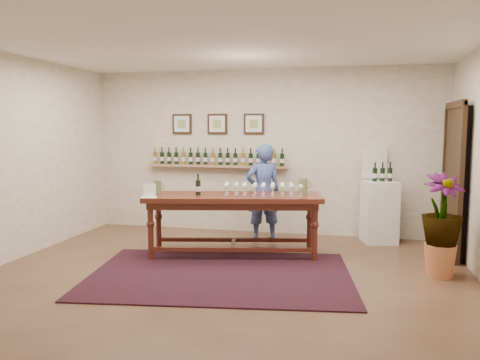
% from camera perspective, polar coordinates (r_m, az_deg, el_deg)
% --- Properties ---
extents(ground, '(6.00, 6.00, 0.00)m').
position_cam_1_polar(ground, '(5.88, -1.82, -11.57)').
color(ground, '#513223').
rests_on(ground, ground).
extents(room_shell, '(6.00, 6.00, 6.00)m').
position_cam_1_polar(room_shell, '(7.32, 18.29, 0.63)').
color(room_shell, '#F3E1CE').
rests_on(room_shell, ground).
extents(rug, '(3.46, 2.57, 0.02)m').
position_cam_1_polar(rug, '(5.89, -2.43, -11.46)').
color(rug, '#44110C').
rests_on(rug, ground).
extents(tasting_table, '(2.57, 1.28, 0.87)m').
position_cam_1_polar(tasting_table, '(6.61, -0.85, -2.94)').
color(tasting_table, '#471E11').
rests_on(tasting_table, ground).
extents(table_glasses, '(1.25, 0.45, 0.17)m').
position_cam_1_polar(table_glasses, '(6.64, 2.89, -1.03)').
color(table_glasses, silver).
rests_on(table_glasses, tasting_table).
extents(table_bottles, '(0.27, 0.19, 0.27)m').
position_cam_1_polar(table_bottles, '(6.61, -5.10, -0.66)').
color(table_bottles, black).
rests_on(table_bottles, tasting_table).
extents(pitcher_left, '(0.17, 0.17, 0.21)m').
position_cam_1_polar(pitcher_left, '(6.73, -10.01, -0.86)').
color(pitcher_left, '#686D44').
rests_on(pitcher_left, tasting_table).
extents(pitcher_right, '(0.16, 0.16, 0.23)m').
position_cam_1_polar(pitcher_right, '(6.73, 7.72, -0.73)').
color(pitcher_right, '#686D44').
rests_on(pitcher_right, tasting_table).
extents(menu_card, '(0.24, 0.20, 0.19)m').
position_cam_1_polar(menu_card, '(6.48, -10.97, -1.24)').
color(menu_card, white).
rests_on(menu_card, tasting_table).
extents(display_pedestal, '(0.60, 0.60, 0.98)m').
position_cam_1_polar(display_pedestal, '(7.74, 16.61, -3.73)').
color(display_pedestal, white).
rests_on(display_pedestal, ground).
extents(pedestal_bottles, '(0.33, 0.17, 0.32)m').
position_cam_1_polar(pedestal_bottles, '(7.63, 16.98, 1.05)').
color(pedestal_bottles, black).
rests_on(pedestal_bottles, display_pedestal).
extents(info_sign, '(0.39, 0.12, 0.55)m').
position_cam_1_polar(info_sign, '(7.79, 16.05, 2.02)').
color(info_sign, white).
rests_on(info_sign, display_pedestal).
extents(potted_plant, '(0.77, 0.77, 1.10)m').
position_cam_1_polar(potted_plant, '(6.18, 23.34, -5.07)').
color(potted_plant, '#C46E41').
rests_on(potted_plant, ground).
extents(person, '(0.67, 0.58, 1.56)m').
position_cam_1_polar(person, '(7.49, 2.85, -1.53)').
color(person, '#3D4F90').
rests_on(person, ground).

